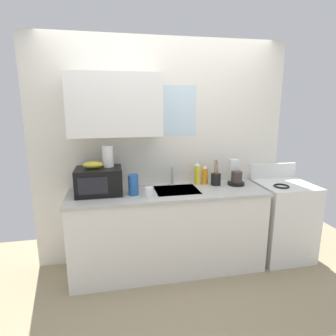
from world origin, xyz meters
TOP-DOWN VIEW (x-y plane):
  - kitchen_wall_assembly at (-0.10, 0.31)m, footprint 2.85×0.42m
  - counter_unit at (0.00, 0.00)m, footprint 2.08×0.63m
  - sink_faucet at (0.10, 0.24)m, footprint 0.03×0.03m
  - stove_range at (1.39, 0.00)m, footprint 0.60×0.60m
  - microwave at (-0.71, 0.05)m, footprint 0.46×0.35m
  - banana_bunch at (-0.76, 0.05)m, footprint 0.20×0.11m
  - paper_towel_roll at (-0.61, 0.10)m, footprint 0.11×0.11m
  - coffee_maker at (0.81, 0.11)m, footprint 0.19×0.21m
  - dish_soap_bottle_yellow at (0.38, 0.19)m, footprint 0.07×0.07m
  - dish_soap_bottle_orange at (0.47, 0.19)m, footprint 0.07×0.07m
  - cereal_canister at (-0.37, -0.05)m, footprint 0.10×0.10m
  - mug_white at (-0.22, -0.14)m, footprint 0.08×0.08m
  - utensil_crock at (0.58, 0.12)m, footprint 0.11×0.11m

SIDE VIEW (x-z plane):
  - stove_range at x=1.39m, z-range -0.08..1.00m
  - counter_unit at x=0.00m, z-range 0.01..0.91m
  - mug_white at x=-0.22m, z-range 0.90..0.99m
  - utensil_crock at x=0.58m, z-range 0.82..1.12m
  - sink_faucet at x=0.10m, z-range 0.90..1.10m
  - dish_soap_bottle_orange at x=0.47m, z-range 0.89..1.11m
  - cereal_canister at x=-0.37m, z-range 0.90..1.11m
  - coffee_maker at x=0.81m, z-range 0.86..1.14m
  - dish_soap_bottle_yellow at x=0.38m, z-range 0.89..1.15m
  - microwave at x=-0.71m, z-range 0.90..1.17m
  - banana_bunch at x=-0.76m, z-range 1.17..1.24m
  - paper_towel_roll at x=-0.61m, z-range 1.17..1.39m
  - kitchen_wall_assembly at x=-0.10m, z-range 0.11..2.61m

